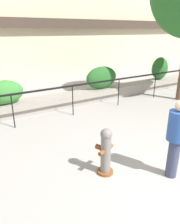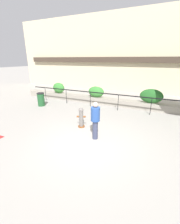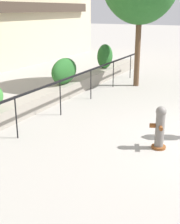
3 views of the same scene
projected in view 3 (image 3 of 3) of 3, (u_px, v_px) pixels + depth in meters
The scene contains 5 objects.
planter_wall_low at pixel (33, 103), 10.52m from camera, with size 18.00×0.70×0.50m, color gray.
fence_railing_segment at pixel (60, 84), 9.80m from camera, with size 15.00×0.05×1.15m.
hedge_bush_2 at pixel (64, 71), 12.01m from camera, with size 1.55×0.60×0.99m, color #235B23.
hedge_bush_3 at pixel (105, 56), 15.15m from camera, with size 0.97×0.70×1.16m, color #235B23.
fire_hydrant at pixel (160, 127), 7.54m from camera, with size 0.47×0.48×1.08m.
Camera 3 is at (-8.08, -0.33, 3.27)m, focal length 50.00 mm.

